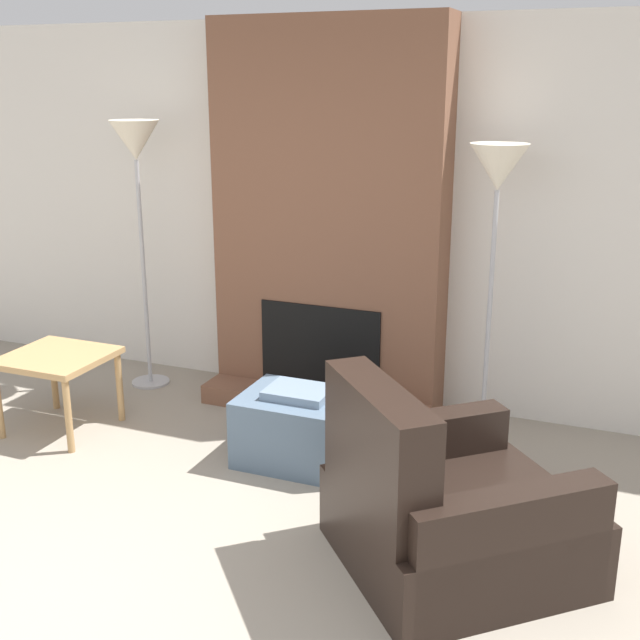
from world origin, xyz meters
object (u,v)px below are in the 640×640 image
object	(u,v)px
armchair	(441,515)
floor_lamp_left	(136,156)
ottoman	(299,427)
floor_lamp_right	(497,185)
side_table	(57,365)

from	to	relation	value
armchair	floor_lamp_left	world-z (taller)	floor_lamp_left
ottoman	floor_lamp_left	size ratio (longest dim) A/B	0.35
armchair	floor_lamp_left	bearing A→B (deg)	18.30
floor_lamp_left	floor_lamp_right	bearing A→B (deg)	0.00
ottoman	floor_lamp_right	world-z (taller)	floor_lamp_right
ottoman	armchair	bearing A→B (deg)	-36.11
ottoman	armchair	distance (m)	1.30
ottoman	floor_lamp_left	world-z (taller)	floor_lamp_left
armchair	side_table	world-z (taller)	armchair
side_table	floor_lamp_right	xyz separation A→B (m)	(2.57, 0.92, 1.16)
side_table	floor_lamp_left	xyz separation A→B (m)	(0.07, 0.92, 1.24)
side_table	ottoman	bearing A→B (deg)	5.82
floor_lamp_right	ottoman	bearing A→B (deg)	-141.71
side_table	floor_lamp_right	world-z (taller)	floor_lamp_right
armchair	side_table	xyz separation A→B (m)	(-2.67, 0.60, 0.17)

